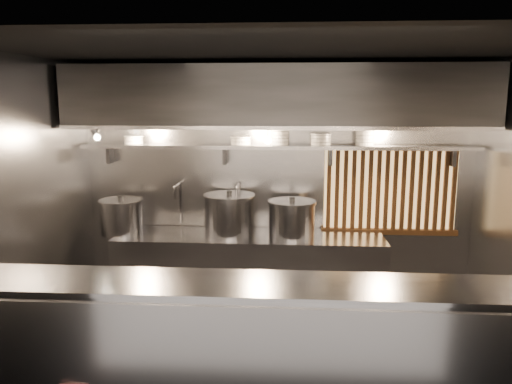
# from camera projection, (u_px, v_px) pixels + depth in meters

# --- Properties ---
(floor) EXTENTS (4.50, 4.50, 0.00)m
(floor) POSITION_uv_depth(u_px,v_px,m) (272.00, 362.00, 4.63)
(floor) COLOR black
(floor) RESTS_ON ground
(ceiling) EXTENTS (4.50, 4.50, 0.00)m
(ceiling) POSITION_uv_depth(u_px,v_px,m) (274.00, 50.00, 4.13)
(ceiling) COLOR black
(ceiling) RESTS_ON wall_back
(wall_back) EXTENTS (4.50, 0.00, 4.50)m
(wall_back) POSITION_uv_depth(u_px,v_px,m) (277.00, 186.00, 5.85)
(wall_back) COLOR gray
(wall_back) RESTS_ON floor
(wall_left) EXTENTS (0.00, 3.00, 3.00)m
(wall_left) POSITION_uv_depth(u_px,v_px,m) (26.00, 211.00, 4.53)
(wall_left) COLOR gray
(wall_left) RESTS_ON floor
(serving_counter) EXTENTS (4.50, 0.56, 1.13)m
(serving_counter) POSITION_uv_depth(u_px,v_px,m) (267.00, 358.00, 3.59)
(serving_counter) COLOR #A1A1A7
(serving_counter) RESTS_ON floor
(cooking_bench) EXTENTS (3.00, 0.70, 0.90)m
(cooking_bench) POSITION_uv_depth(u_px,v_px,m) (249.00, 273.00, 5.68)
(cooking_bench) COLOR #A1A1A7
(cooking_bench) RESTS_ON floor
(bowl_shelf) EXTENTS (4.40, 0.34, 0.04)m
(bowl_shelf) POSITION_uv_depth(u_px,v_px,m) (277.00, 147.00, 5.59)
(bowl_shelf) COLOR #A1A1A7
(bowl_shelf) RESTS_ON wall_back
(exhaust_hood) EXTENTS (4.40, 0.81, 0.65)m
(exhaust_hood) POSITION_uv_depth(u_px,v_px,m) (277.00, 97.00, 5.27)
(exhaust_hood) COLOR #2D2D30
(exhaust_hood) RESTS_ON ceiling
(wood_screen) EXTENTS (1.56, 0.09, 1.04)m
(wood_screen) POSITION_uv_depth(u_px,v_px,m) (390.00, 190.00, 5.72)
(wood_screen) COLOR #F5C06E
(wood_screen) RESTS_ON wall_back
(faucet_left) EXTENTS (0.04, 0.30, 0.50)m
(faucet_left) POSITION_uv_depth(u_px,v_px,m) (178.00, 195.00, 5.82)
(faucet_left) COLOR silver
(faucet_left) RESTS_ON wall_back
(faucet_right) EXTENTS (0.04, 0.30, 0.50)m
(faucet_right) POSITION_uv_depth(u_px,v_px,m) (238.00, 196.00, 5.77)
(faucet_right) COLOR silver
(faucet_right) RESTS_ON wall_back
(heat_lamp) EXTENTS (0.25, 0.35, 0.20)m
(heat_lamp) POSITION_uv_depth(u_px,v_px,m) (95.00, 132.00, 5.22)
(heat_lamp) COLOR #A1A1A7
(heat_lamp) RESTS_ON exhaust_hood
(pendant_bulb) EXTENTS (0.09, 0.09, 0.19)m
(pendant_bulb) POSITION_uv_depth(u_px,v_px,m) (268.00, 140.00, 5.46)
(pendant_bulb) COLOR #2D2D30
(pendant_bulb) RESTS_ON exhaust_hood
(stock_pot_left) EXTENTS (0.54, 0.54, 0.43)m
(stock_pot_left) POSITION_uv_depth(u_px,v_px,m) (122.00, 216.00, 5.64)
(stock_pot_left) COLOR #A1A1A7
(stock_pot_left) RESTS_ON cooking_bench
(stock_pot_mid) EXTENTS (0.76, 0.76, 0.50)m
(stock_pot_mid) POSITION_uv_depth(u_px,v_px,m) (229.00, 214.00, 5.61)
(stock_pot_mid) COLOR #A1A1A7
(stock_pot_mid) RESTS_ON cooking_bench
(stock_pot_right) EXTENTS (0.63, 0.63, 0.44)m
(stock_pot_right) POSITION_uv_depth(u_px,v_px,m) (292.00, 218.00, 5.52)
(stock_pot_right) COLOR #A1A1A7
(stock_pot_right) RESTS_ON cooking_bench
(bowl_stack_0) EXTENTS (0.23, 0.23, 0.09)m
(bowl_stack_0) POSITION_uv_depth(u_px,v_px,m) (134.00, 140.00, 5.69)
(bowl_stack_0) COLOR silver
(bowl_stack_0) RESTS_ON bowl_shelf
(bowl_stack_1) EXTENTS (0.24, 0.24, 0.09)m
(bowl_stack_1) POSITION_uv_depth(u_px,v_px,m) (241.00, 141.00, 5.60)
(bowl_stack_1) COLOR silver
(bowl_stack_1) RESTS_ON bowl_shelf
(bowl_stack_2) EXTENTS (0.21, 0.21, 0.17)m
(bowl_stack_2) POSITION_uv_depth(u_px,v_px,m) (280.00, 137.00, 5.57)
(bowl_stack_2) COLOR silver
(bowl_stack_2) RESTS_ON bowl_shelf
(bowl_stack_3) EXTENTS (0.23, 0.23, 0.13)m
(bowl_stack_3) POSITION_uv_depth(u_px,v_px,m) (321.00, 139.00, 5.54)
(bowl_stack_3) COLOR silver
(bowl_stack_3) RESTS_ON bowl_shelf
(bowl_stack_4) EXTENTS (0.22, 0.22, 0.17)m
(bowl_stack_4) POSITION_uv_depth(u_px,v_px,m) (365.00, 138.00, 5.50)
(bowl_stack_4) COLOR silver
(bowl_stack_4) RESTS_ON bowl_shelf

